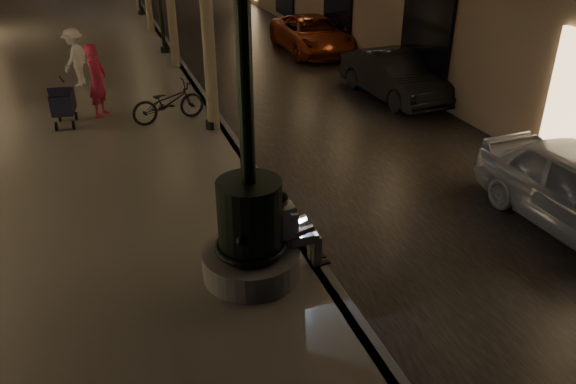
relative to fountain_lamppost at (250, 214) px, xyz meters
name	(u,v)px	position (x,y,z in m)	size (l,w,h in m)	color
ground	(178,64)	(1.00, 13.00, -1.21)	(120.00, 120.00, 0.00)	black
cobble_lane	(261,57)	(4.00, 13.00, -1.20)	(6.00, 45.00, 0.02)	black
promenade	(55,71)	(-3.00, 13.00, -1.11)	(8.00, 45.00, 0.20)	slate
curb_strip	(178,61)	(1.00, 13.00, -1.11)	(0.25, 45.00, 0.20)	#59595B
fountain_lamppost	(250,214)	(0.00, 0.00, 0.00)	(1.40, 1.40, 5.21)	#59595B
seated_man_laptop	(292,227)	(0.61, 0.00, -0.33)	(0.90, 0.30, 1.27)	gray
stroller	(63,102)	(-2.57, 7.32, -0.43)	(0.56, 1.15, 1.17)	black
car_second	(394,76)	(6.20, 7.24, -0.56)	(1.38, 3.95, 1.30)	black
car_third	(312,34)	(6.02, 13.19, -0.57)	(2.13, 4.61, 1.28)	#993613
pedestrian_red	(97,80)	(-1.72, 7.84, -0.11)	(0.65, 0.43, 1.80)	#C9284C
pedestrian_white	(75,57)	(-2.23, 10.77, -0.19)	(1.06, 0.61, 1.64)	white
bicycle	(168,102)	(-0.17, 6.84, -0.54)	(0.63, 1.81, 0.95)	black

